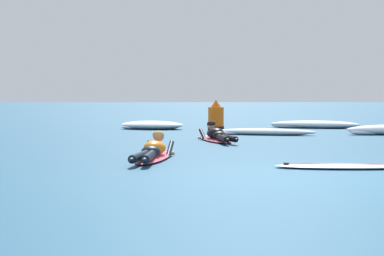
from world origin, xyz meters
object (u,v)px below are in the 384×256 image
object	(u,v)px
surfer_near	(153,152)
surfer_far	(217,136)
channel_marker_buoy	(216,118)
drifting_surfboard	(339,166)

from	to	relation	value
surfer_near	surfer_far	distance (m)	4.28
surfer_far	channel_marker_buoy	xyz separation A→B (m)	(0.34, 4.66, 0.25)
drifting_surfboard	channel_marker_buoy	distance (m)	10.15
surfer_near	drifting_surfboard	xyz separation A→B (m)	(3.01, -1.39, -0.10)
surfer_far	drifting_surfboard	world-z (taller)	surfer_far
channel_marker_buoy	surfer_far	bearing A→B (deg)	-94.14
drifting_surfboard	channel_marker_buoy	xyz separation A→B (m)	(-1.21, 10.07, 0.35)
surfer_near	channel_marker_buoy	world-z (taller)	channel_marker_buoy
channel_marker_buoy	drifting_surfboard	bearing A→B (deg)	-83.17
surfer_near	drifting_surfboard	distance (m)	3.32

